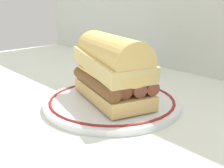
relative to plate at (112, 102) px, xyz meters
name	(u,v)px	position (x,y,z in m)	size (l,w,h in m)	color
ground_plane	(107,105)	(-0.01, -0.01, -0.01)	(1.50, 1.50, 0.00)	silver
plate	(112,102)	(0.00, 0.00, 0.00)	(0.27, 0.27, 0.01)	white
sausage_sandwich	(112,68)	(0.00, 0.00, 0.07)	(0.21, 0.15, 0.13)	#D8B56B
drinking_glass	(137,61)	(-0.13, 0.21, 0.03)	(0.06, 0.06, 0.09)	silver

